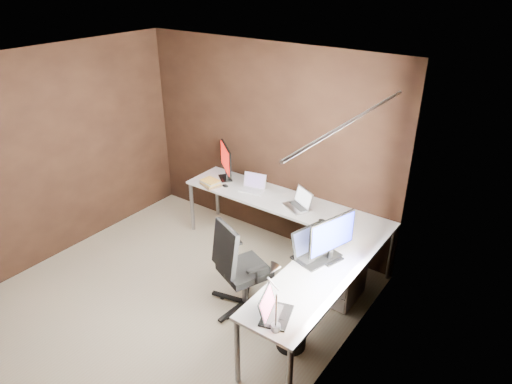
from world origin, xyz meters
TOP-DOWN VIEW (x-y plane):
  - room at (0.34, 0.07)m, footprint 3.60×3.60m
  - desk at (0.84, 1.04)m, footprint 2.65×2.25m
  - drawer_pedestal at (1.43, 1.15)m, footprint 0.42×0.50m
  - monitor_left at (-0.48, 1.58)m, footprint 0.43×0.36m
  - monitor_right at (1.49, 0.74)m, footprint 0.21×0.54m
  - laptop_white at (0.00, 1.52)m, footprint 0.33×0.27m
  - laptop_silver at (0.71, 1.47)m, footprint 0.39×0.35m
  - laptop_black_big at (1.32, 0.71)m, footprint 0.41×0.49m
  - laptop_black_small at (1.47, -0.23)m, footprint 0.31×0.37m
  - book_stack at (-0.51, 1.30)m, footprint 0.29×0.26m
  - mouse_left at (-0.33, 1.37)m, footprint 0.11×0.09m
  - mouse_corner at (1.09, 1.32)m, footprint 0.10×0.08m
  - desk_lamp at (1.52, -0.29)m, footprint 0.18×0.21m
  - office_chair at (0.68, 0.38)m, footprint 0.59×0.62m
  - wastebasket at (1.40, 0.21)m, footprint 0.37×0.37m

SIDE VIEW (x-z plane):
  - wastebasket at x=1.40m, z-range 0.00..0.33m
  - drawer_pedestal at x=1.43m, z-range 0.00..0.60m
  - office_chair at x=0.68m, z-range -0.22..0.83m
  - desk at x=0.84m, z-range 0.31..1.04m
  - mouse_left at x=-0.33m, z-range 0.73..0.77m
  - mouse_corner at x=1.09m, z-range 0.73..0.77m
  - book_stack at x=-0.51m, z-range 0.73..0.81m
  - laptop_white at x=0.00m, z-range 0.67..0.87m
  - laptop_black_small at x=1.47m, z-range 0.67..0.88m
  - laptop_silver at x=0.71m, z-range 0.67..0.89m
  - laptop_black_big at x=1.32m, z-range 0.65..0.93m
  - monitor_left at x=-0.48m, z-range 0.76..1.22m
  - monitor_right at x=1.49m, z-range 0.76..1.22m
  - desk_lamp at x=1.52m, z-range 0.80..1.34m
  - room at x=0.34m, z-range 0.03..2.53m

